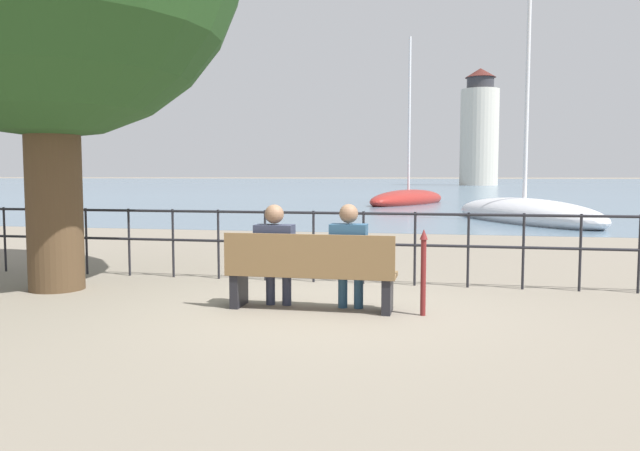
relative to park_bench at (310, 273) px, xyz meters
name	(u,v)px	position (x,y,z in m)	size (l,w,h in m)	color
ground_plane	(311,309)	(0.00, 0.06, -0.44)	(1000.00, 1000.00, 0.00)	gray
harbor_water	(441,181)	(0.00, 159.84, -0.44)	(600.00, 300.00, 0.01)	slate
park_bench	(310,273)	(0.00, 0.00, 0.00)	(1.98, 0.45, 0.90)	brown
seated_person_left	(275,251)	(-0.44, 0.08, 0.24)	(0.45, 0.35, 1.22)	#2D3347
seated_person_right	(349,252)	(0.44, 0.08, 0.24)	(0.42, 0.35, 1.24)	navy
promenade_railing	(338,235)	(0.00, 1.89, 0.26)	(12.53, 0.04, 1.05)	black
closed_umbrella	(423,267)	(1.29, -0.01, 0.10)	(0.09, 0.09, 0.97)	maroon
sailboat_1	(408,199)	(-0.55, 27.61, -0.17)	(4.84, 8.64, 9.38)	maroon
sailboat_2	(524,214)	(4.12, 15.24, -0.17)	(5.57, 8.51, 10.01)	silver
harbor_lighthouse	(479,131)	(6.41, 96.09, 8.15)	(6.01, 6.01, 18.48)	beige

